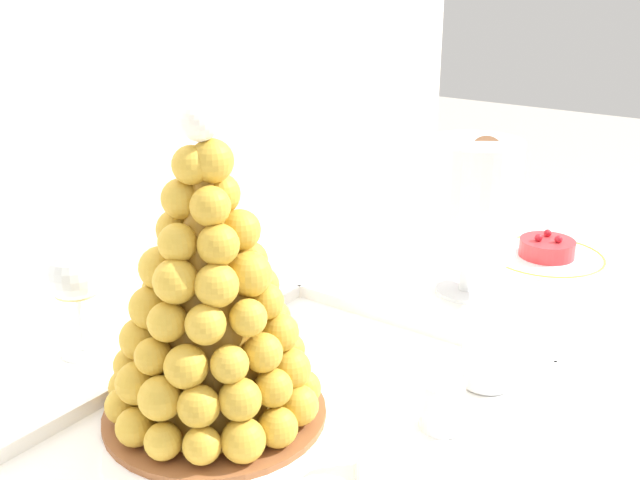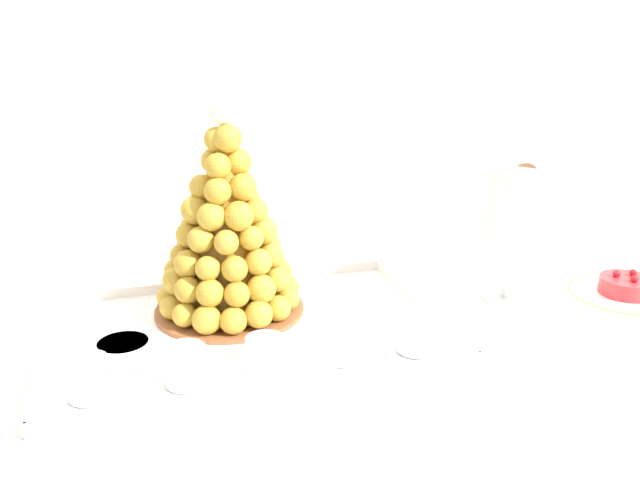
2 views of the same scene
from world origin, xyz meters
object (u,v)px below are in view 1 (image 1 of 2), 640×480
Objects in this scene: croquembouche at (209,304)px; dessert_cup_right at (487,364)px; fruit_tart_plate at (546,253)px; dessert_cup_mid_right at (442,406)px; dessert_cup_centre at (382,459)px; macaron_goblet at (471,200)px; serving_tray at (277,436)px; wine_glass at (75,275)px.

croquembouche is 0.36m from dessert_cup_right.
fruit_tart_plate is at bearing -10.38° from croquembouche.
dessert_cup_mid_right reaches higher than dessert_cup_right.
dessert_cup_centre is 0.24m from dessert_cup_right.
macaron_goblet is at bearing -8.76° from croquembouche.
dessert_cup_centre is 0.27× the size of fruit_tart_plate.
macaron_goblet is 0.27m from fruit_tart_plate.
serving_tray is 10.72× the size of dessert_cup_mid_right.
fruit_tart_plate is at bearing -14.01° from macaron_goblet.
fruit_tart_plate is at bearing 11.30° from dessert_cup_right.
serving_tray is 3.94× the size of wine_glass.
dessert_cup_mid_right reaches higher than serving_tray.
dessert_cup_right is at bearing -2.01° from dessert_cup_centre.
croquembouche is at bearing 169.62° from fruit_tart_plate.
wine_glass is at bearing 116.14° from dessert_cup_right.
fruit_tart_plate is (0.47, 0.09, -0.02)m from dessert_cup_right.
croquembouche is at bearing 94.03° from dessert_cup_centre.
dessert_cup_right is at bearing -149.29° from macaron_goblet.
fruit_tart_plate is at bearing -4.01° from serving_tray.
serving_tray is at bearing 175.99° from fruit_tart_plate.
dessert_cup_right reaches higher than serving_tray.
dessert_cup_mid_right is (0.12, -0.01, 0.00)m from dessert_cup_centre.
dessert_cup_centre is at bearing -163.92° from macaron_goblet.
wine_glass is (-0.12, 0.48, 0.08)m from dessert_cup_mid_right.
wine_glass is (-0.00, 0.47, 0.08)m from dessert_cup_centre.
macaron_goblet reaches higher than serving_tray.
serving_tray is at bearing 129.78° from dessert_cup_mid_right.
dessert_cup_mid_right is (0.13, -0.22, -0.11)m from croquembouche.
dessert_cup_centre is 0.21× the size of macaron_goblet.
macaron_goblet is (0.49, 0.00, 0.15)m from serving_tray.
dessert_cup_centre is 0.71m from fruit_tart_plate.
dessert_cup_mid_right is 0.50m from wine_glass.
macaron_goblet is (0.25, 0.15, 0.12)m from dessert_cup_right.
wine_glass is at bearing 103.60° from dessert_cup_mid_right.
serving_tray is at bearing 91.17° from dessert_cup_centre.
croquembouche is 1.39× the size of macaron_goblet.
dessert_cup_right is at bearing -0.45° from dessert_cup_mid_right.
macaron_goblet is at bearing 165.99° from fruit_tart_plate.
dessert_cup_right is at bearing -63.86° from wine_glass.
wine_glass is at bearing 90.08° from dessert_cup_centre.
croquembouche is at bearing -93.27° from wine_glass.
fruit_tart_plate is (0.70, 0.08, -0.02)m from dessert_cup_centre.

